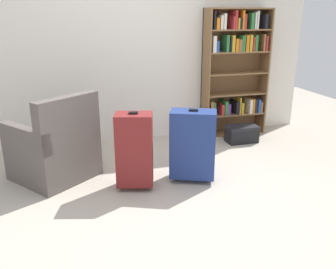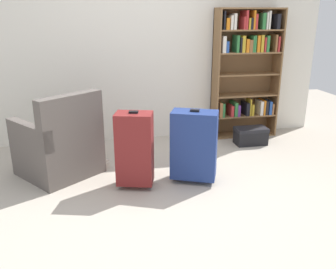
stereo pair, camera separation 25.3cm
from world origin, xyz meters
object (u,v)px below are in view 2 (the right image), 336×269
at_px(bookshelf, 246,68).
at_px(storage_box, 251,135).
at_px(armchair, 60,146).
at_px(mug, 103,162).
at_px(suitcase_dark_red, 135,149).
at_px(suitcase_navy_blue, 194,145).

height_order(bookshelf, storage_box, bookshelf).
height_order(armchair, storage_box, armchair).
height_order(mug, storage_box, storage_box).
bearing_deg(mug, storage_box, 10.33).
bearing_deg(suitcase_dark_red, bookshelf, 38.55).
distance_m(suitcase_navy_blue, suitcase_dark_red, 0.59).
xyz_separation_m(suitcase_navy_blue, suitcase_dark_red, (-0.59, -0.01, 0.01)).
relative_size(armchair, suitcase_dark_red, 1.26).
distance_m(bookshelf, armchair, 2.64).
relative_size(mug, suitcase_dark_red, 0.15).
bearing_deg(suitcase_dark_red, suitcase_navy_blue, 0.89).
bearing_deg(armchair, bookshelf, 19.88).
distance_m(bookshelf, storage_box, 0.91).
xyz_separation_m(mug, suitcase_dark_red, (0.31, -0.58, 0.35)).
xyz_separation_m(bookshelf, armchair, (-2.41, -0.87, -0.62)).
relative_size(armchair, mug, 8.19).
height_order(armchair, suitcase_dark_red, armchair).
xyz_separation_m(storage_box, suitcase_navy_blue, (-1.03, -0.92, 0.27)).
xyz_separation_m(armchair, suitcase_dark_red, (0.74, -0.46, 0.09)).
bearing_deg(suitcase_navy_blue, bookshelf, 50.84).
distance_m(armchair, suitcase_navy_blue, 1.41).
height_order(bookshelf, mug, bookshelf).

